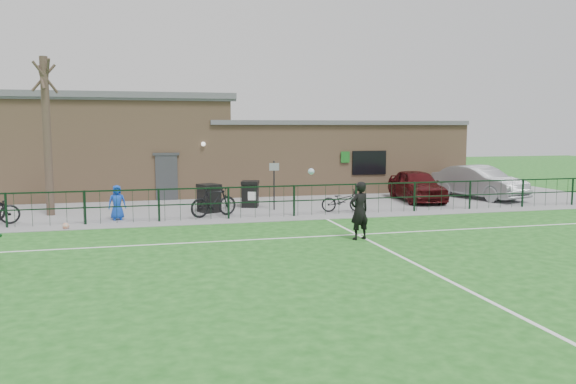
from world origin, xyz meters
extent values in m
plane|color=#1A591A|center=(0.00, 0.00, 0.00)|extent=(90.00, 90.00, 0.00)
cube|color=gray|center=(0.00, 13.50, 0.01)|extent=(34.00, 13.00, 0.02)
cube|color=white|center=(0.00, 7.80, 0.00)|extent=(28.00, 0.10, 0.01)
cube|color=white|center=(0.00, 4.00, 0.00)|extent=(28.00, 0.10, 0.01)
cube|color=white|center=(2.00, 0.00, 0.00)|extent=(0.10, 16.00, 0.01)
cube|color=black|center=(0.00, 8.00, 0.60)|extent=(28.00, 0.10, 1.20)
cylinder|color=#413127|center=(-8.00, 10.50, 3.00)|extent=(0.30, 0.30, 6.00)
cube|color=black|center=(-2.02, 9.76, 0.54)|extent=(0.94, 0.99, 1.03)
cube|color=black|center=(-0.17, 10.84, 0.53)|extent=(0.86, 0.92, 1.01)
cylinder|color=black|center=(0.62, 9.74, 1.02)|extent=(0.08, 0.08, 2.00)
imported|color=#430C0E|center=(7.57, 10.88, 0.73)|extent=(2.15, 4.36, 1.43)
imported|color=#9D9FA4|center=(10.90, 11.05, 0.79)|extent=(2.90, 4.94, 1.54)
imported|color=black|center=(-1.98, 8.60, 0.59)|extent=(1.97, 1.20, 1.15)
imported|color=black|center=(3.16, 8.57, 0.47)|extent=(1.78, 0.85, 0.90)
imported|color=blue|center=(-5.46, 8.72, 0.65)|extent=(0.66, 0.47, 1.27)
imported|color=black|center=(1.78, 3.26, 0.88)|extent=(0.73, 0.58, 1.76)
sphere|color=white|center=(1.11, 6.13, 1.86)|extent=(0.22, 0.22, 0.22)
sphere|color=silver|center=(-7.05, 7.26, 0.11)|extent=(0.22, 0.22, 0.22)
cube|color=#A17C5A|center=(0.00, 16.50, 1.75)|extent=(24.00, 5.00, 3.50)
cube|color=#A17C5A|center=(-6.24, 16.50, 4.10)|extent=(11.52, 5.00, 1.20)
cube|color=#515358|center=(-6.24, 16.50, 4.82)|extent=(12.02, 5.40, 0.28)
cube|color=#515358|center=(5.28, 16.50, 3.60)|extent=(13.44, 5.30, 0.22)
cube|color=#383A3D|center=(-3.50, 13.97, 1.05)|extent=(1.00, 0.08, 2.10)
cube|color=black|center=(6.50, 13.97, 1.60)|extent=(1.80, 0.08, 1.20)
cube|color=#19661E|center=(5.20, 13.92, 1.90)|extent=(0.45, 0.04, 0.55)
camera|label=1|loc=(-4.41, -12.36, 3.37)|focal=35.00mm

